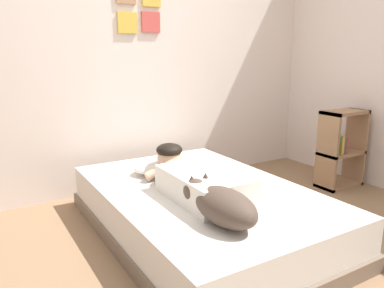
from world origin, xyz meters
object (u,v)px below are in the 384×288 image
person_lying (194,177)px  coffee_cup (183,163)px  dog (221,204)px  cell_phone (227,199)px  bookshelf (340,148)px  pillow (165,165)px  bed (202,211)px

person_lying → coffee_cup: size_ratio=7.36×
dog → coffee_cup: dog is taller
person_lying → dog: size_ratio=1.60×
cell_phone → bookshelf: size_ratio=0.19×
cell_phone → bookshelf: bearing=14.1°
person_lying → bookshelf: (1.77, 0.18, -0.06)m
bookshelf → cell_phone: bearing=-165.9°
person_lying → bookshelf: 1.78m
pillow → cell_phone: size_ratio=3.71×
person_lying → cell_phone: person_lying is taller
pillow → bookshelf: 1.77m
bed → cell_phone: bearing=-83.7°
dog → coffee_cup: 1.08m
person_lying → coffee_cup: (0.21, 0.54, -0.07)m
dog → coffee_cup: (0.33, 1.02, -0.07)m
bed → coffee_cup: coffee_cup is taller
coffee_cup → bookshelf: (1.55, -0.36, 0.00)m
person_lying → bookshelf: bearing=5.8°
cell_phone → bookshelf: (1.65, 0.42, 0.04)m
pillow → bed: bearing=-83.6°
dog → bookshelf: (1.88, 0.67, -0.06)m
person_lying → coffee_cup: person_lying is taller
dog → cell_phone: 0.35m
bed → bookshelf: (1.68, 0.15, 0.21)m
cell_phone → pillow: bearing=96.4°
person_lying → dog: bearing=-103.4°
pillow → cell_phone: 0.75m
pillow → coffee_cup: size_ratio=4.16×
person_lying → bookshelf: bookshelf is taller
dog → bookshelf: bearing=19.5°
coffee_cup → dog: bearing=-107.9°
pillow → person_lying: (-0.03, -0.50, 0.05)m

